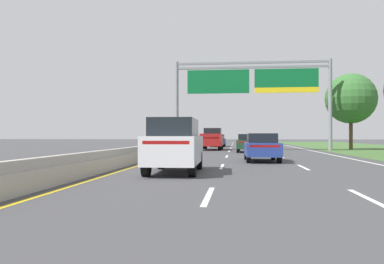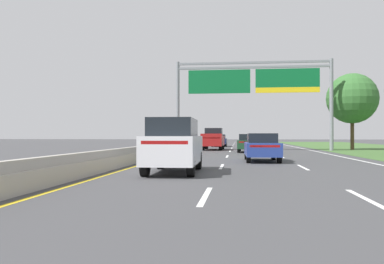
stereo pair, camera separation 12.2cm
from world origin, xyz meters
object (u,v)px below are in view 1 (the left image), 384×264
Objects in this scene: overhead_sign_gantry at (252,86)px; roadside_tree_far at (351,99)px; car_darkgreen_centre_lane_sedan at (248,143)px; car_navy_left_lane_sedan at (218,140)px; car_white_left_lane_suv at (175,145)px; car_blue_centre_lane_sedan at (262,147)px; pickup_truck_red at (212,139)px.

overhead_sign_gantry reaches higher than roadside_tree_far.
roadside_tree_far is (10.44, 6.45, 4.32)m from car_darkgreen_centre_lane_sedan.
car_white_left_lane_suv is (-0.01, -36.18, 0.28)m from car_navy_left_lane_sedan.
car_white_left_lane_suv reaches higher than car_navy_left_lane_sedan.
car_white_left_lane_suv reaches higher than car_blue_centre_lane_sedan.
car_darkgreen_centre_lane_sedan is (-0.52, -3.85, -5.43)m from overhead_sign_gantry.
car_white_left_lane_suv reaches higher than car_darkgreen_centre_lane_sedan.
pickup_truck_red is at bearing 11.59° from car_blue_centre_lane_sedan.
car_blue_centre_lane_sedan is at bearing -28.85° from car_white_left_lane_suv.
car_blue_centre_lane_sedan is 0.99× the size of car_darkgreen_centre_lane_sedan.
car_darkgreen_centre_lane_sedan is (3.39, -5.13, -0.26)m from pickup_truck_red.
pickup_truck_red is 17.72m from car_blue_centre_lane_sedan.
overhead_sign_gantry reaches higher than car_white_left_lane_suv.
car_blue_centre_lane_sedan and car_navy_left_lane_sedan have the same top height.
roadside_tree_far reaches higher than car_navy_left_lane_sedan.
car_white_left_lane_suv is (0.04, -24.57, 0.02)m from pickup_truck_red.
car_blue_centre_lane_sedan is at bearing -90.25° from overhead_sign_gantry.
car_navy_left_lane_sedan is (-3.86, 12.89, -5.43)m from overhead_sign_gantry.
pickup_truck_red is (-3.91, 1.28, -5.18)m from overhead_sign_gantry.
car_darkgreen_centre_lane_sedan is 17.07m from car_navy_left_lane_sedan.
overhead_sign_gantry is 6.68m from car_darkgreen_centre_lane_sedan.
car_white_left_lane_suv is at bearing -118.05° from roadside_tree_far.
car_blue_centre_lane_sedan is (-0.07, -16.02, -5.43)m from overhead_sign_gantry.
car_blue_centre_lane_sedan is 8.21m from car_white_left_lane_suv.
car_navy_left_lane_sedan is at bearing 6.54° from car_blue_centre_lane_sedan.
car_blue_centre_lane_sedan is at bearing -176.19° from car_darkgreen_centre_lane_sedan.
roadside_tree_far is (9.92, 2.59, -1.11)m from overhead_sign_gantry.
overhead_sign_gantry is at bearing -107.25° from pickup_truck_red.
pickup_truck_red is at bearing -1.15° from car_white_left_lane_suv.
roadside_tree_far is at bearing -83.74° from pickup_truck_red.
car_white_left_lane_suv is (-3.87, -23.30, -5.15)m from overhead_sign_gantry.
overhead_sign_gantry is at bearing -5.97° from car_darkgreen_centre_lane_sedan.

